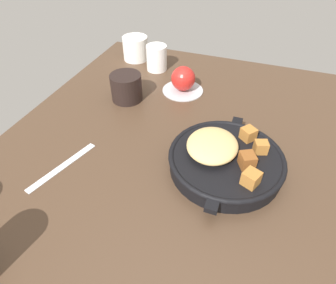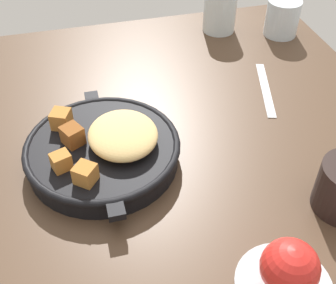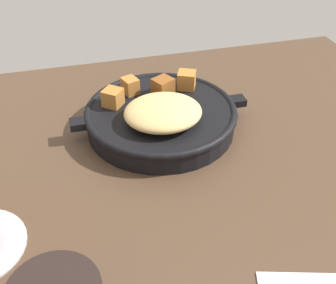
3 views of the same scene
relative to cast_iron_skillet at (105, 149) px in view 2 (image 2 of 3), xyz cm
name	(u,v)px [view 2 (image 2 of 3)]	position (x,y,z in cm)	size (l,w,h in cm)	color
ground_plane	(192,166)	(3.65, 13.68, -3.90)	(101.86, 81.52, 2.40)	#473323
cast_iron_skillet	(105,149)	(0.00, 0.00, 0.00)	(29.21, 24.86, 6.96)	black
saucer_plate	(284,284)	(27.66, 18.22, -2.40)	(12.28, 12.28, 0.60)	#B7BABF
red_apple	(290,268)	(27.66, 18.22, 1.48)	(7.17, 7.17, 7.17)	red
butter_knife	(266,89)	(-11.90, 33.44, -2.52)	(17.98, 1.60, 0.36)	silver
water_glass_tall	(220,9)	(-37.45, 32.60, 2.55)	(7.60, 7.60, 10.50)	silver
water_glass_short	(282,18)	(-31.90, 45.88, 1.39)	(7.66, 7.66, 8.18)	silver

